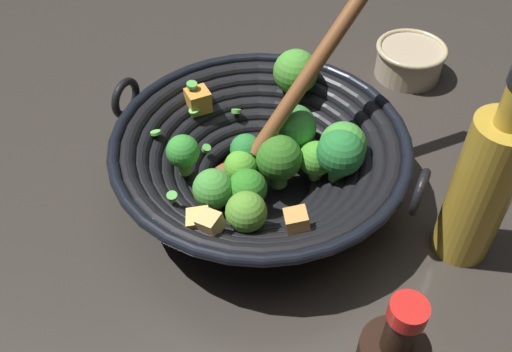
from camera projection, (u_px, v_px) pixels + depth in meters
The scene contains 4 objects.
ground_plane at pixel (260, 190), 0.73m from camera, with size 4.00×4.00×0.00m, color #332D28.
wok at pixel (263, 155), 0.68m from camera, with size 0.38×0.36×0.28m.
cooking_oil_bottle at pixel (483, 186), 0.59m from camera, with size 0.06×0.06×0.25m.
prep_bowl at pixel (409, 60), 0.88m from camera, with size 0.11×0.11×0.05m.
Camera 1 is at (0.28, 0.40, 0.53)m, focal length 39.98 mm.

